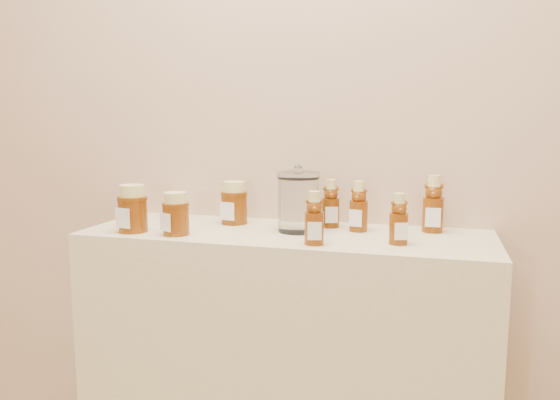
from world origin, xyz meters
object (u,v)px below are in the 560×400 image
(bear_bottle_back_left, at_px, (331,200))
(glass_canister, at_px, (298,199))
(bear_bottle_front_left, at_px, (314,214))
(honey_jar_left, at_px, (133,208))
(display_table, at_px, (285,375))

(bear_bottle_back_left, bearing_deg, glass_canister, -147.79)
(bear_bottle_front_left, distance_m, honey_jar_left, 0.55)
(bear_bottle_back_left, relative_size, honey_jar_left, 1.20)
(honey_jar_left, bearing_deg, glass_canister, 27.64)
(display_table, height_order, honey_jar_left, honey_jar_left)
(display_table, distance_m, glass_canister, 0.55)
(bear_bottle_back_left, xyz_separation_m, glass_canister, (-0.08, -0.09, 0.01))
(honey_jar_left, bearing_deg, display_table, 26.39)
(bear_bottle_front_left, bearing_deg, glass_canister, 103.77)
(display_table, relative_size, honey_jar_left, 8.58)
(bear_bottle_back_left, xyz_separation_m, bear_bottle_front_left, (0.00, -0.24, -0.00))
(display_table, bearing_deg, honey_jar_left, -165.15)
(bear_bottle_front_left, xyz_separation_m, glass_canister, (-0.08, 0.15, 0.02))
(display_table, distance_m, bear_bottle_back_left, 0.56)
(bear_bottle_back_left, height_order, glass_canister, glass_canister)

